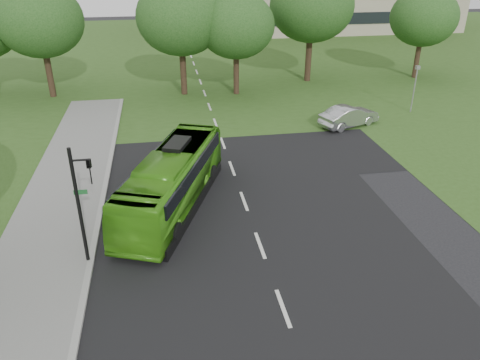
{
  "coord_description": "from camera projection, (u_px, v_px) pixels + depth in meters",
  "views": [
    {
      "loc": [
        -3.69,
        -14.5,
        11.6
      ],
      "look_at": [
        -0.33,
        5.28,
        1.6
      ],
      "focal_mm": 35.0,
      "sensor_mm": 36.0,
      "label": 1
    }
  ],
  "objects": [
    {
      "name": "traffic_light",
      "position": [
        82.0,
        198.0,
        17.89
      ],
      "size": [
        0.82,
        0.24,
        5.09
      ],
      "rotation": [
        0.0,
        0.0,
        -0.26
      ],
      "color": "black",
      "rests_on": "ground"
    },
    {
      "name": "tree_park_e",
      "position": [
        424.0,
        17.0,
        43.99
      ],
      "size": [
        6.28,
        6.28,
        8.37
      ],
      "color": "black",
      "rests_on": "ground"
    },
    {
      "name": "tree_park_d",
      "position": [
        312.0,
        6.0,
        42.32
      ],
      "size": [
        7.68,
        7.68,
        10.16
      ],
      "color": "black",
      "rests_on": "ground"
    },
    {
      "name": "street_surfaces",
      "position": [
        204.0,
        104.0,
        38.52
      ],
      "size": [
        120.0,
        120.0,
        0.15
      ],
      "color": "black",
      "rests_on": "ground"
    },
    {
      "name": "tree_park_c",
      "position": [
        236.0,
        25.0,
        38.76
      ],
      "size": [
        6.44,
        6.44,
        8.55
      ],
      "color": "black",
      "rests_on": "ground"
    },
    {
      "name": "ground",
      "position": [
        270.0,
        274.0,
        18.52
      ],
      "size": [
        160.0,
        160.0,
        0.0
      ],
      "primitive_type": "plane",
      "color": "black",
      "rests_on": "ground"
    },
    {
      "name": "bus",
      "position": [
        172.0,
        180.0,
        22.79
      ],
      "size": [
        5.93,
        10.34,
        2.83
      ],
      "primitive_type": "imported",
      "rotation": [
        0.0,
        0.0,
        -0.37
      ],
      "color": "#4BA71B",
      "rests_on": "ground"
    },
    {
      "name": "tree_park_b",
      "position": [
        180.0,
        17.0,
        38.41
      ],
      "size": [
        7.28,
        7.28,
        9.54
      ],
      "color": "black",
      "rests_on": "ground"
    },
    {
      "name": "sedan",
      "position": [
        349.0,
        116.0,
        33.53
      ],
      "size": [
        4.79,
        3.16,
        1.49
      ],
      "primitive_type": "imported",
      "rotation": [
        0.0,
        0.0,
        1.95
      ],
      "color": "#A9AAAE",
      "rests_on": "ground"
    },
    {
      "name": "tree_park_a",
      "position": [
        40.0,
        21.0,
        37.76
      ],
      "size": [
        6.99,
        6.99,
        9.29
      ],
      "color": "black",
      "rests_on": "ground"
    },
    {
      "name": "camera_pole",
      "position": [
        415.0,
        83.0,
        35.69
      ],
      "size": [
        0.36,
        0.33,
        3.62
      ],
      "rotation": [
        0.0,
        0.0,
        -0.28
      ],
      "color": "gray",
      "rests_on": "ground"
    }
  ]
}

